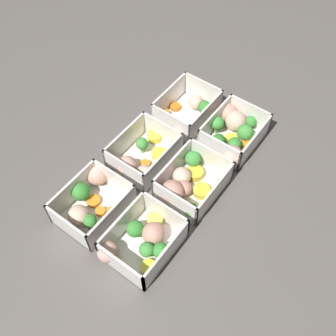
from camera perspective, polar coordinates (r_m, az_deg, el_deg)
The scene contains 7 objects.
ground_plane at distance 0.89m, azimuth -0.00°, elevation -0.86°, with size 4.00×4.00×0.00m, color #56514C.
container_near_left at distance 0.78m, azimuth -3.90°, elevation -10.54°, with size 0.16×0.13×0.07m.
container_near_center at distance 0.84m, azimuth 2.76°, elevation -2.31°, with size 0.16×0.12×0.07m.
container_near_right at distance 0.94m, azimuth 9.39°, elevation 5.21°, with size 0.18×0.14×0.07m.
container_far_left at distance 0.84m, azimuth -11.18°, elevation -4.51°, with size 0.16×0.13×0.07m.
container_far_center at distance 0.89m, azimuth -3.88°, elevation 1.51°, with size 0.16×0.12×0.07m.
container_far_right at distance 0.98m, azimuth 2.94°, elevation 8.17°, with size 0.16×0.11×0.07m.
Camera 1 is at (-0.40, -0.30, 0.73)m, focal length 42.00 mm.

